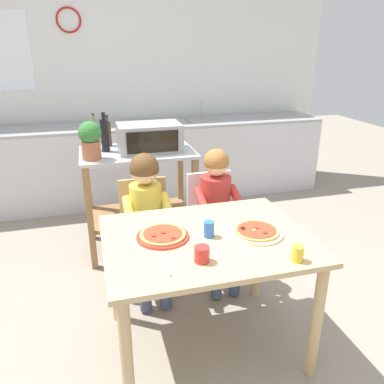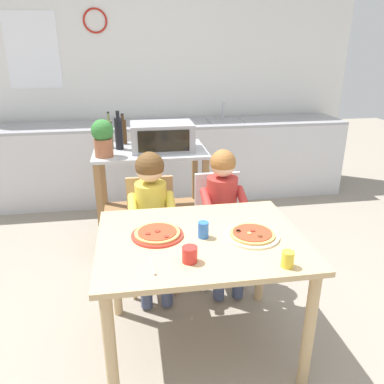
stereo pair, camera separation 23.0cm
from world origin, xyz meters
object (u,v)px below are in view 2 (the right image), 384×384
Objects in this scene: kitchen_island_cart at (151,183)px; dining_chair_left at (152,225)px; dining_chair_right at (219,219)px; serving_spoon at (153,266)px; toaster_oven at (162,137)px; pizza_plate_cream at (252,235)px; drinking_cup_yellow at (288,259)px; dining_table at (201,255)px; bottle_clear_vinegar at (123,131)px; child_in_yellow_shirt at (152,207)px; bottle_tall_green_wine at (119,133)px; potted_herb_plant at (103,137)px; drinking_cup_blue at (203,230)px; drinking_cup_red at (190,254)px; child_in_red_shirt at (224,205)px; pizza_plate_red_rimmed at (157,234)px; bottle_brown_beer at (110,134)px.

kitchen_island_cart reaches higher than dining_chair_left.
dining_chair_right reaches higher than serving_spoon.
toaster_oven is 1.72× the size of pizza_plate_cream.
dining_chair_right is at bearing 93.86° from drinking_cup_yellow.
kitchen_island_cart is at bearing 98.41° from dining_table.
bottle_clear_vinegar reaches higher than dining_table.
child_in_yellow_shirt reaches higher than serving_spoon.
dining_table is (0.44, -1.36, -0.41)m from bottle_tall_green_wine.
bottle_tall_green_wine is 0.40× the size of dining_chair_right.
potted_herb_plant is at bearing 121.19° from drinking_cup_yellow.
dining_chair_right is at bearing 60.71° from serving_spoon.
drinking_cup_red is (-0.11, -0.24, -0.01)m from drinking_cup_blue.
serving_spoon is (-0.56, -0.22, -0.01)m from pizza_plate_cream.
toaster_oven is 0.49× the size of child_in_yellow_shirt.
potted_herb_plant is 0.26× the size of dining_table.
serving_spoon is (-0.08, -1.58, 0.15)m from kitchen_island_cart.
child_in_red_shirt is 12.82× the size of drinking_cup_yellow.
drinking_cup_yellow is at bearing -71.86° from kitchen_island_cart.
dining_chair_right is 9.00× the size of drinking_cup_blue.
bottle_tall_green_wine is 1.12× the size of pizza_plate_red_rimmed.
bottle_tall_green_wine reaches higher than dining_chair_right.
bottle_tall_green_wine reaches higher than child_in_yellow_shirt.
toaster_oven is 1.59× the size of bottle_tall_green_wine.
pizza_plate_red_rimmed is at bearing 145.24° from drinking_cup_yellow.
potted_herb_plant is (-0.12, -0.21, 0.02)m from bottle_tall_green_wine.
bottle_brown_beer is at bearing -130.28° from bottle_clear_vinegar.
bottle_brown_beer is at bearing 134.67° from child_in_red_shirt.
drinking_cup_blue is at bearing -67.69° from child_in_yellow_shirt.
pizza_plate_cream is 0.43m from drinking_cup_red.
child_in_red_shirt reaches higher than kitchen_island_cart.
bottle_tall_green_wine is 3.56× the size of drinking_cup_blue.
kitchen_island_cart is at bearing 23.48° from potted_herb_plant.
serving_spoon is (0.24, -1.68, -0.27)m from bottle_brown_beer.
child_in_red_shirt is at bearing -90.00° from dining_chair_right.
serving_spoon is at bearing -93.04° from kitchen_island_cart.
child_in_red_shirt is (0.51, -0.11, 0.17)m from dining_chair_left.
dining_chair_right is (0.47, -0.58, -0.11)m from kitchen_island_cart.
child_in_yellow_shirt is at bearing -74.49° from bottle_tall_green_wine.
potted_herb_plant reaches higher than dining_chair_left.
drinking_cup_blue is at bearing -71.43° from bottle_tall_green_wine.
potted_herb_plant is 0.36× the size of dining_chair_right.
bottle_clear_vinegar is 3.34× the size of drinking_cup_yellow.
child_in_red_shirt reaches higher than pizza_plate_red_rimmed.
bottle_brown_beer reaches higher than child_in_yellow_shirt.
drinking_cup_yellow is at bearing -8.29° from serving_spoon.
potted_herb_plant is at bearing 116.48° from drinking_cup_blue.
toaster_oven is 0.36m from bottle_tall_green_wine.
child_in_red_shirt is 11.32× the size of drinking_cup_blue.
bottle_clear_vinegar is at bearing 100.66° from child_in_yellow_shirt.
bottle_brown_beer reaches higher than dining_table.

